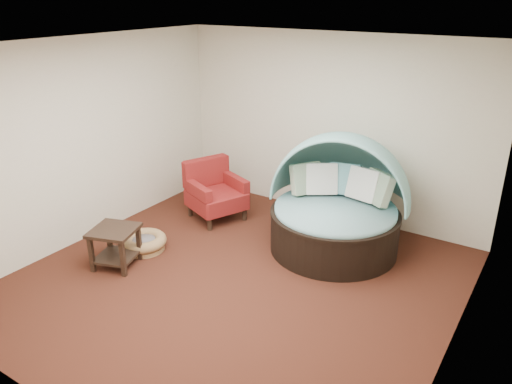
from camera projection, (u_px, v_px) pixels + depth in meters
The scene contains 10 objects.
floor at pixel (236, 281), 6.16m from camera, with size 5.00×5.00×0.00m, color #451E13.
wall_back at pixel (329, 127), 7.58m from camera, with size 5.00×5.00×0.00m, color beige.
wall_front at pixel (39, 272), 3.69m from camera, with size 5.00×5.00×0.00m, color beige.
wall_left at pixel (87, 141), 6.90m from camera, with size 5.00×5.00×0.00m, color beige.
wall_right at pixel (467, 228), 4.37m from camera, with size 5.00×5.00×0.00m, color beige.
ceiling at pixel (232, 46), 5.11m from camera, with size 5.00×5.00×0.00m, color white.
canopy_daybed at pixel (338, 197), 6.73m from camera, with size 2.12×2.07×1.60m.
pet_basket at pixel (144, 242), 6.86m from camera, with size 0.78×0.78×0.22m.
red_armchair at pixel (215, 192), 7.76m from camera, with size 1.01×1.01×0.91m.
side_table at pixel (115, 242), 6.39m from camera, with size 0.69×0.69×0.52m.
Camera 1 is at (3.09, -4.31, 3.34)m, focal length 35.00 mm.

